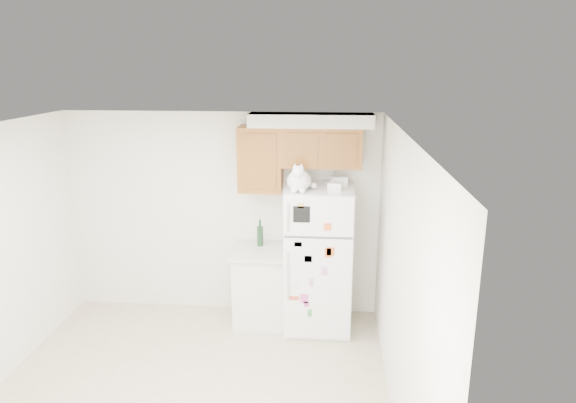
# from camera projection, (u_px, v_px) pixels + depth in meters

# --- Properties ---
(room_shell) EXTENTS (3.84, 4.04, 2.52)m
(room_shell) POSITION_uv_depth(u_px,v_px,m) (195.00, 225.00, 4.50)
(room_shell) COLOR white
(room_shell) RESTS_ON ground_plane
(refrigerator) EXTENTS (0.76, 0.78, 1.70)m
(refrigerator) POSITION_uv_depth(u_px,v_px,m) (318.00, 259.00, 5.94)
(refrigerator) COLOR white
(refrigerator) RESTS_ON ground_plane
(base_counter) EXTENTS (0.64, 0.64, 0.92)m
(base_counter) POSITION_uv_depth(u_px,v_px,m) (261.00, 285.00, 6.16)
(base_counter) COLOR white
(base_counter) RESTS_ON ground_plane
(cat) EXTENTS (0.32, 0.47, 0.33)m
(cat) POSITION_uv_depth(u_px,v_px,m) (299.00, 180.00, 5.55)
(cat) COLOR white
(cat) RESTS_ON refrigerator
(storage_box_back) EXTENTS (0.21, 0.17, 0.10)m
(storage_box_back) POSITION_uv_depth(u_px,v_px,m) (339.00, 181.00, 5.84)
(storage_box_back) COLOR white
(storage_box_back) RESTS_ON refrigerator
(storage_box_front) EXTENTS (0.17, 0.14, 0.09)m
(storage_box_front) POSITION_uv_depth(u_px,v_px,m) (335.00, 187.00, 5.58)
(storage_box_front) COLOR white
(storage_box_front) RESTS_ON refrigerator
(bottle_green) EXTENTS (0.08, 0.08, 0.32)m
(bottle_green) POSITION_uv_depth(u_px,v_px,m) (260.00, 233.00, 6.14)
(bottle_green) COLOR #19381E
(bottle_green) RESTS_ON base_counter
(bottle_amber) EXTENTS (0.07, 0.07, 0.29)m
(bottle_amber) POSITION_uv_depth(u_px,v_px,m) (260.00, 234.00, 6.15)
(bottle_amber) COLOR #593814
(bottle_amber) RESTS_ON base_counter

